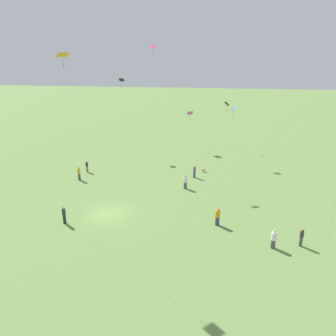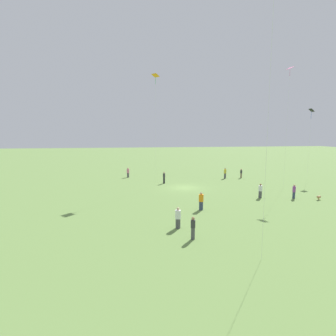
# 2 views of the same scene
# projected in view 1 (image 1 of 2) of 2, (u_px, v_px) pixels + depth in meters

# --- Properties ---
(ground_plane) EXTENTS (240.00, 240.00, 0.00)m
(ground_plane) POSITION_uv_depth(u_px,v_px,m) (109.00, 214.00, 34.31)
(ground_plane) COLOR #6B8E47
(person_0) EXTENTS (0.50, 0.50, 1.70)m
(person_0) POSITION_uv_depth(u_px,v_px,m) (194.00, 172.00, 43.72)
(person_0) COLOR #333D5B
(person_0) RESTS_ON ground_plane
(person_1) EXTENTS (0.47, 0.47, 1.70)m
(person_1) POSITION_uv_depth(u_px,v_px,m) (301.00, 237.00, 28.45)
(person_1) COLOR #4C4C51
(person_1) RESTS_ON ground_plane
(person_2) EXTENTS (0.63, 0.63, 1.75)m
(person_2) POSITION_uv_depth(u_px,v_px,m) (185.00, 182.00, 40.26)
(person_2) COLOR #4C4C51
(person_2) RESTS_ON ground_plane
(person_3) EXTENTS (0.36, 0.36, 1.64)m
(person_3) POSITION_uv_depth(u_px,v_px,m) (87.00, 166.00, 45.73)
(person_3) COLOR #847056
(person_3) RESTS_ON ground_plane
(person_4) EXTENTS (0.56, 0.56, 1.87)m
(person_4) POSITION_uv_depth(u_px,v_px,m) (79.00, 173.00, 42.89)
(person_4) COLOR #4C4C51
(person_4) RESTS_ON ground_plane
(person_5) EXTENTS (0.61, 0.61, 1.74)m
(person_5) POSITION_uv_depth(u_px,v_px,m) (274.00, 239.00, 28.17)
(person_5) COLOR #4C4C51
(person_5) RESTS_ON ground_plane
(person_6) EXTENTS (0.65, 0.65, 1.84)m
(person_6) POSITION_uv_depth(u_px,v_px,m) (218.00, 217.00, 31.84)
(person_6) COLOR #333D5B
(person_6) RESTS_ON ground_plane
(person_7) EXTENTS (0.39, 0.39, 1.83)m
(person_7) POSITION_uv_depth(u_px,v_px,m) (64.00, 215.00, 32.13)
(person_7) COLOR #232328
(person_7) RESTS_ON ground_plane
(kite_0) EXTENTS (1.05, 1.18, 6.56)m
(kite_0) POSITION_uv_depth(u_px,v_px,m) (190.00, 114.00, 54.60)
(kite_0) COLOR #E54C99
(kite_0) RESTS_ON ground_plane
(kite_1) EXTENTS (0.89, 0.94, 16.74)m
(kite_1) POSITION_uv_depth(u_px,v_px,m) (153.00, 56.00, 41.68)
(kite_1) COLOR #E54C99
(kite_1) RESTS_ON ground_plane
(kite_2) EXTENTS (1.19, 1.19, 16.01)m
(kite_2) POSITION_uv_depth(u_px,v_px,m) (64.00, 67.00, 25.64)
(kite_2) COLOR orange
(kite_2) RESTS_ON ground_plane
(kite_3) EXTENTS (0.65, 0.80, 11.93)m
(kite_3) POSITION_uv_depth(u_px,v_px,m) (122.00, 84.00, 52.12)
(kite_3) COLOR black
(kite_3) RESTS_ON ground_plane
(kite_4) EXTENTS (1.06, 0.94, 7.85)m
(kite_4) POSITION_uv_depth(u_px,v_px,m) (227.00, 105.00, 55.49)
(kite_4) COLOR black
(kite_4) RESTS_ON ground_plane
(kite_6) EXTENTS (0.88, 0.82, 8.22)m
(kite_6) POSITION_uv_depth(u_px,v_px,m) (233.00, 111.00, 48.19)
(kite_6) COLOR blue
(kite_6) RESTS_ON ground_plane
(dog_0) EXTENTS (0.70, 0.54, 0.51)m
(dog_0) POSITION_uv_depth(u_px,v_px,m) (203.00, 169.00, 46.02)
(dog_0) COLOR tan
(dog_0) RESTS_ON ground_plane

